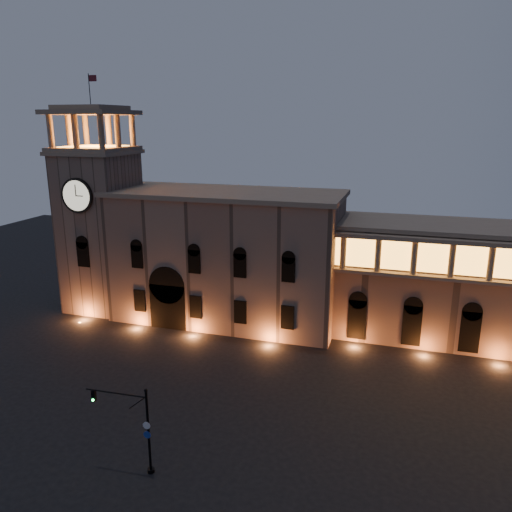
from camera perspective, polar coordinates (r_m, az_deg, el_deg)
name	(u,v)px	position (r m, az deg, el deg)	size (l,w,h in m)	color
ground	(169,401)	(51.30, -9.93, -16.05)	(160.00, 160.00, 0.00)	black
government_building	(226,256)	(67.22, -3.49, -0.05)	(30.80, 12.80, 17.60)	#7C6151
clock_tower	(100,223)	(73.92, -17.35, 3.65)	(9.80, 9.80, 32.40)	#7C6151
colonnade_wing	(498,286)	(66.52, 25.96, -3.06)	(40.60, 11.50, 14.50)	#775C4C
traffic_light	(138,428)	(41.19, -13.39, -18.53)	(5.30, 0.71, 7.27)	black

